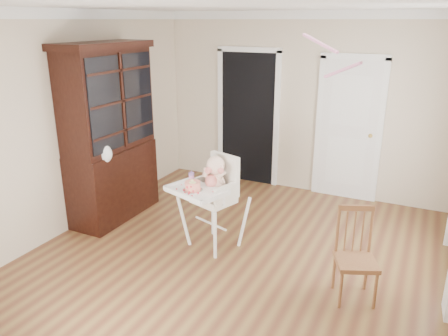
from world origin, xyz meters
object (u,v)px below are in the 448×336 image
at_px(cake, 193,186).
at_px(dining_chair, 355,258).
at_px(high_chair, 213,191).
at_px(sippy_cup, 191,177).
at_px(china_cabinet, 110,134).

height_order(cake, dining_chair, dining_chair).
bearing_deg(high_chair, dining_chair, 7.73).
distance_m(sippy_cup, china_cabinet, 1.42).
xyz_separation_m(sippy_cup, china_cabinet, (-1.36, 0.24, 0.31)).
height_order(cake, sippy_cup, sippy_cup).
height_order(sippy_cup, china_cabinet, china_cabinet).
relative_size(sippy_cup, china_cabinet, 0.07).
distance_m(high_chair, china_cabinet, 1.69).
bearing_deg(sippy_cup, china_cabinet, 169.91).
distance_m(high_chair, sippy_cup, 0.30).
xyz_separation_m(china_cabinet, dining_chair, (3.30, -0.49, -0.74)).
xyz_separation_m(sippy_cup, dining_chair, (1.93, -0.25, -0.43)).
xyz_separation_m(high_chair, china_cabinet, (-1.61, 0.18, 0.46)).
bearing_deg(sippy_cup, cake, -56.69).
height_order(sippy_cup, dining_chair, sippy_cup).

